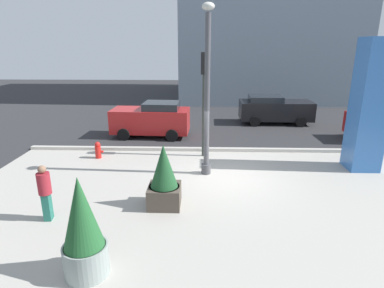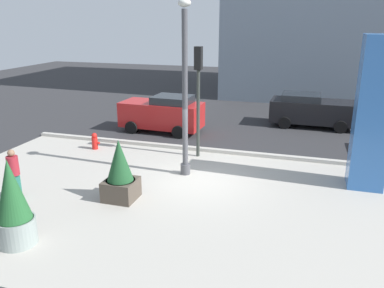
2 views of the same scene
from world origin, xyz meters
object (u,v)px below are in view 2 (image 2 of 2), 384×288
(fire_hydrant, at_px, (95,141))
(car_curb_east, at_px, (163,113))
(car_curb_west, at_px, (312,110))
(lamp_post, at_px, (185,94))
(pedestrian_on_sidewalk, at_px, (14,172))
(art_pillar_blue, at_px, (373,114))
(potted_plant_by_pillar, at_px, (120,172))
(traffic_light_far_side, at_px, (198,84))
(potted_plant_near_left, at_px, (13,205))

(fire_hydrant, distance_m, car_curb_east, 4.09)
(car_curb_west, bearing_deg, fire_hydrant, -143.10)
(fire_hydrant, bearing_deg, lamp_post, -18.95)
(pedestrian_on_sidewalk, bearing_deg, art_pillar_blue, 21.89)
(potted_plant_by_pillar, bearing_deg, lamp_post, 63.43)
(potted_plant_by_pillar, xyz_separation_m, fire_hydrant, (-3.43, 4.27, -0.55))
(potted_plant_by_pillar, bearing_deg, traffic_light_far_side, 75.50)
(fire_hydrant, bearing_deg, car_curb_west, 36.90)
(fire_hydrant, height_order, traffic_light_far_side, traffic_light_far_side)
(traffic_light_far_side, height_order, pedestrian_on_sidewalk, traffic_light_far_side)
(traffic_light_far_side, bearing_deg, lamp_post, -87.15)
(potted_plant_by_pillar, height_order, fire_hydrant, potted_plant_by_pillar)
(lamp_post, bearing_deg, pedestrian_on_sidewalk, -141.91)
(art_pillar_blue, height_order, traffic_light_far_side, art_pillar_blue)
(pedestrian_on_sidewalk, bearing_deg, traffic_light_far_side, 51.67)
(art_pillar_blue, distance_m, car_curb_east, 10.31)
(art_pillar_blue, distance_m, potted_plant_by_pillar, 8.48)
(traffic_light_far_side, distance_m, car_curb_east, 4.71)
(car_curb_east, bearing_deg, traffic_light_far_side, -48.50)
(potted_plant_near_left, bearing_deg, pedestrian_on_sidewalk, 130.49)
(potted_plant_by_pillar, relative_size, fire_hydrant, 2.68)
(car_curb_west, xyz_separation_m, pedestrian_on_sidewalk, (-8.98, -12.10, 0.03))
(potted_plant_by_pillar, height_order, car_curb_east, potted_plant_by_pillar)
(traffic_light_far_side, bearing_deg, pedestrian_on_sidewalk, -128.33)
(art_pillar_blue, bearing_deg, potted_plant_near_left, -143.66)
(fire_hydrant, bearing_deg, potted_plant_near_left, -74.39)
(traffic_light_far_side, xyz_separation_m, car_curb_east, (-2.79, 3.15, -2.11))
(fire_hydrant, distance_m, traffic_light_far_side, 5.39)
(art_pillar_blue, relative_size, fire_hydrant, 6.82)
(art_pillar_blue, height_order, car_curb_east, art_pillar_blue)
(lamp_post, bearing_deg, potted_plant_by_pillar, -116.57)
(pedestrian_on_sidewalk, bearing_deg, car_curb_west, 53.41)
(traffic_light_far_side, xyz_separation_m, car_curb_west, (4.51, 6.44, -2.17))
(lamp_post, relative_size, potted_plant_near_left, 2.67)
(potted_plant_by_pillar, xyz_separation_m, traffic_light_far_side, (1.22, 4.71, 2.15))
(car_curb_west, bearing_deg, potted_plant_by_pillar, -117.19)
(art_pillar_blue, bearing_deg, pedestrian_on_sidewalk, -158.11)
(art_pillar_blue, height_order, car_curb_west, art_pillar_blue)
(lamp_post, xyz_separation_m, potted_plant_near_left, (-2.68, -5.81, -1.93))
(art_pillar_blue, relative_size, potted_plant_by_pillar, 2.55)
(art_pillar_blue, xyz_separation_m, car_curb_west, (-1.86, 7.74, -1.66))
(lamp_post, distance_m, art_pillar_blue, 6.33)
(car_curb_east, relative_size, car_curb_west, 0.93)
(potted_plant_by_pillar, xyz_separation_m, car_curb_west, (5.73, 11.15, -0.03))
(art_pillar_blue, xyz_separation_m, car_curb_east, (-9.16, 4.45, -1.60))
(lamp_post, relative_size, car_curb_west, 1.38)
(car_curb_east, bearing_deg, lamp_post, -61.02)
(fire_hydrant, bearing_deg, pedestrian_on_sidewalk, -88.01)
(potted_plant_near_left, height_order, pedestrian_on_sidewalk, potted_plant_near_left)
(car_curb_west, bearing_deg, pedestrian_on_sidewalk, -126.59)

